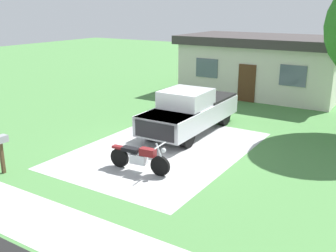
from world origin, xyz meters
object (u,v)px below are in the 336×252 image
(mailbox, at_px, (0,145))
(neighbor_house, at_px, (263,65))
(motorcycle, at_px, (140,158))
(pickup_truck, at_px, (191,110))

(mailbox, xyz_separation_m, neighbor_house, (2.89, 16.19, 0.81))
(mailbox, bearing_deg, neighbor_house, 79.89)
(motorcycle, height_order, mailbox, mailbox)
(motorcycle, relative_size, pickup_truck, 0.39)
(pickup_truck, height_order, mailbox, pickup_truck)
(pickup_truck, xyz_separation_m, neighbor_house, (-0.08, 9.07, 0.84))
(pickup_truck, distance_m, neighbor_house, 9.11)
(pickup_truck, xyz_separation_m, mailbox, (-2.97, -7.12, 0.03))
(pickup_truck, relative_size, mailbox, 4.49)
(neighbor_house, bearing_deg, motorcycle, -86.80)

